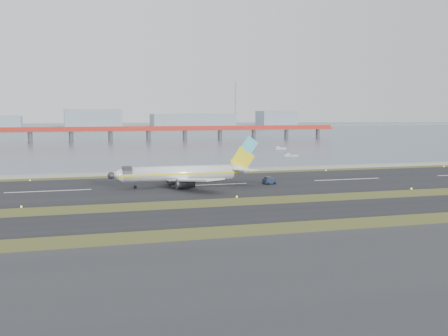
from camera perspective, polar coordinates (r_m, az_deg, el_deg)
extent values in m
plane|color=#374819|center=(117.33, 2.46, -3.58)|extent=(1000.00, 1000.00, 0.00)
cube|color=#2B2C2E|center=(69.13, 18.04, -10.46)|extent=(1000.00, 50.00, 0.10)
cube|color=black|center=(106.25, 4.62, -4.55)|extent=(1000.00, 18.00, 0.10)
cube|color=black|center=(145.66, -1.46, -1.73)|extent=(1000.00, 45.00, 0.10)
cube|color=#979792|center=(174.50, -4.09, -0.36)|extent=(1000.00, 2.50, 1.00)
cube|color=#475666|center=(570.81, -13.08, 3.69)|extent=(1400.00, 800.00, 1.30)
cube|color=#B42B1E|center=(364.11, -7.70, 3.88)|extent=(260.00, 5.00, 1.60)
cube|color=#B42B1E|center=(364.06, -7.70, 4.12)|extent=(260.00, 0.40, 1.40)
cylinder|color=#4C4C51|center=(364.28, -7.69, 3.18)|extent=(2.80, 2.80, 7.00)
cylinder|color=#4C4C51|center=(391.34, 6.35, 3.37)|extent=(2.80, 2.80, 7.00)
cube|color=#8D9BA6|center=(730.46, -13.94, 4.09)|extent=(1400.00, 80.00, 1.00)
cube|color=#8D9BA6|center=(730.85, -13.18, 4.97)|extent=(70.00, 35.00, 22.00)
cube|color=#8D9BA6|center=(750.80, -3.19, 4.90)|extent=(110.00, 35.00, 16.00)
cube|color=#8D9BA6|center=(787.98, 5.35, 5.07)|extent=(50.00, 35.00, 20.00)
cylinder|color=#8D9BA6|center=(767.28, 1.19, 6.57)|extent=(1.80, 1.80, 60.00)
cylinder|color=white|center=(141.93, -4.63, -0.55)|extent=(28.00, 3.80, 3.80)
cone|color=white|center=(139.47, -10.90, -0.74)|extent=(3.20, 3.80, 3.80)
cone|color=white|center=(146.18, 1.59, -0.23)|extent=(5.00, 3.80, 3.80)
cube|color=yellow|center=(140.06, -4.46, -0.63)|extent=(31.00, 0.06, 0.45)
cube|color=yellow|center=(143.79, -4.79, -0.47)|extent=(31.00, 0.06, 0.45)
cube|color=white|center=(134.28, -2.93, -1.19)|extent=(11.31, 15.89, 1.66)
cube|color=white|center=(150.73, -4.50, -0.44)|extent=(11.31, 15.89, 1.66)
cylinder|color=#323236|center=(136.45, -3.88, -1.60)|extent=(4.20, 2.10, 2.10)
cylinder|color=#323236|center=(148.08, -4.93, -1.03)|extent=(4.20, 2.10, 2.10)
cube|color=yellow|center=(146.16, 1.89, 0.91)|extent=(6.80, 0.35, 6.85)
cube|color=#54D4EE|center=(146.52, 2.60, 2.37)|extent=(4.85, 0.37, 4.90)
cube|color=white|center=(142.65, 2.19, -0.18)|extent=(5.64, 6.80, 0.22)
cube|color=white|center=(149.81, 1.23, 0.11)|extent=(5.64, 6.80, 0.22)
cylinder|color=black|center=(140.39, -9.01, -1.92)|extent=(0.80, 0.28, 0.80)
cylinder|color=black|center=(139.90, -3.77, -1.85)|extent=(1.00, 0.38, 1.00)
cylinder|color=black|center=(145.31, -4.28, -1.57)|extent=(1.00, 0.38, 1.00)
cube|color=#16253D|center=(147.41, 4.62, -1.32)|extent=(3.63, 2.69, 1.22)
cube|color=#323236|center=(147.06, 4.49, -1.02)|extent=(1.80, 1.87, 0.71)
cylinder|color=black|center=(146.16, 4.47, -1.60)|extent=(0.77, 0.50, 0.71)
cylinder|color=black|center=(147.43, 4.08, -1.54)|extent=(0.77, 0.50, 0.71)
cylinder|color=black|center=(147.54, 5.15, -1.54)|extent=(0.77, 0.50, 0.71)
cylinder|color=black|center=(148.80, 4.76, -1.48)|extent=(0.77, 0.50, 0.71)
cube|color=#B9B9BD|center=(239.92, 6.82, 1.25)|extent=(6.44, 3.41, 0.79)
cube|color=#B9B9BD|center=(239.66, 6.51, 1.41)|extent=(2.05, 1.80, 0.79)
cube|color=#B9B9BD|center=(285.20, 5.73, 1.97)|extent=(6.42, 2.19, 0.82)
cube|color=#B9B9BD|center=(284.59, 5.48, 2.11)|extent=(1.86, 1.51, 0.82)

